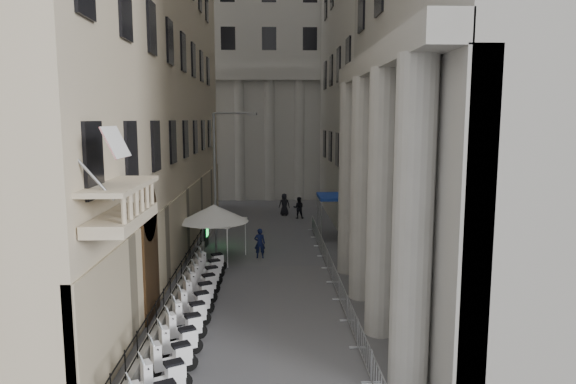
# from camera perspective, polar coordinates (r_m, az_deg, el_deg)

# --- Properties ---
(far_building) EXTENTS (22.00, 10.00, 30.00)m
(far_building) POSITION_cam_1_polar(r_m,az_deg,el_deg) (57.10, -2.10, 14.93)
(far_building) COLOR #A8A69F
(far_building) RESTS_ON ground
(iron_fence) EXTENTS (0.30, 28.00, 1.40)m
(iron_fence) POSITION_cam_1_polar(r_m,az_deg,el_deg) (28.24, -10.91, -8.86)
(iron_fence) COLOR black
(iron_fence) RESTS_ON ground
(blue_awning) EXTENTS (1.60, 3.00, 3.00)m
(blue_awning) POSITION_cam_1_polar(r_m,az_deg,el_deg) (35.86, 4.63, -5.11)
(blue_awning) COLOR navy
(blue_awning) RESTS_ON ground
(scooter_2) EXTENTS (1.50, 1.14, 1.50)m
(scooter_2) POSITION_cam_1_polar(r_m,az_deg,el_deg) (17.89, -12.71, -19.23)
(scooter_2) COLOR white
(scooter_2) RESTS_ON ground
(scooter_3) EXTENTS (1.50, 1.14, 1.50)m
(scooter_3) POSITION_cam_1_polar(r_m,az_deg,el_deg) (18.98, -11.99, -17.52)
(scooter_3) COLOR white
(scooter_3) RESTS_ON ground
(scooter_4) EXTENTS (1.50, 1.14, 1.50)m
(scooter_4) POSITION_cam_1_polar(r_m,az_deg,el_deg) (20.10, -11.35, -16.01)
(scooter_4) COLOR white
(scooter_4) RESTS_ON ground
(scooter_5) EXTENTS (1.50, 1.14, 1.50)m
(scooter_5) POSITION_cam_1_polar(r_m,az_deg,el_deg) (21.23, -10.79, -14.65)
(scooter_5) COLOR white
(scooter_5) RESTS_ON ground
(scooter_6) EXTENTS (1.50, 1.14, 1.50)m
(scooter_6) POSITION_cam_1_polar(r_m,az_deg,el_deg) (22.37, -10.30, -13.43)
(scooter_6) COLOR white
(scooter_6) RESTS_ON ground
(scooter_7) EXTENTS (1.50, 1.14, 1.50)m
(scooter_7) POSITION_cam_1_polar(r_m,az_deg,el_deg) (23.52, -9.85, -12.33)
(scooter_7) COLOR white
(scooter_7) RESTS_ON ground
(scooter_8) EXTENTS (1.50, 1.14, 1.50)m
(scooter_8) POSITION_cam_1_polar(r_m,az_deg,el_deg) (24.68, -9.45, -11.33)
(scooter_8) COLOR white
(scooter_8) RESTS_ON ground
(scooter_9) EXTENTS (1.50, 1.14, 1.50)m
(scooter_9) POSITION_cam_1_polar(r_m,az_deg,el_deg) (25.85, -9.09, -10.42)
(scooter_9) COLOR white
(scooter_9) RESTS_ON ground
(scooter_10) EXTENTS (1.50, 1.14, 1.50)m
(scooter_10) POSITION_cam_1_polar(r_m,az_deg,el_deg) (27.02, -8.77, -9.59)
(scooter_10) COLOR white
(scooter_10) RESTS_ON ground
(scooter_11) EXTENTS (1.50, 1.14, 1.50)m
(scooter_11) POSITION_cam_1_polar(r_m,az_deg,el_deg) (28.20, -8.47, -8.82)
(scooter_11) COLOR white
(scooter_11) RESTS_ON ground
(barrier_1) EXTENTS (0.60, 2.40, 1.10)m
(barrier_1) POSITION_cam_1_polar(r_m,az_deg,el_deg) (18.31, 8.42, -18.44)
(barrier_1) COLOR #ACAFB4
(barrier_1) RESTS_ON ground
(barrier_2) EXTENTS (0.60, 2.40, 1.10)m
(barrier_2) POSITION_cam_1_polar(r_m,az_deg,el_deg) (20.54, 7.12, -15.36)
(barrier_2) COLOR #ACAFB4
(barrier_2) RESTS_ON ground
(barrier_3) EXTENTS (0.60, 2.40, 1.10)m
(barrier_3) POSITION_cam_1_polar(r_m,az_deg,el_deg) (22.83, 6.11, -12.89)
(barrier_3) COLOR #ACAFB4
(barrier_3) RESTS_ON ground
(barrier_4) EXTENTS (0.60, 2.40, 1.10)m
(barrier_4) POSITION_cam_1_polar(r_m,az_deg,el_deg) (25.16, 5.30, -10.87)
(barrier_4) COLOR #ACAFB4
(barrier_4) RESTS_ON ground
(barrier_5) EXTENTS (0.60, 2.40, 1.10)m
(barrier_5) POSITION_cam_1_polar(r_m,az_deg,el_deg) (27.52, 4.64, -9.19)
(barrier_5) COLOR #ACAFB4
(barrier_5) RESTS_ON ground
(barrier_6) EXTENTS (0.60, 2.40, 1.10)m
(barrier_6) POSITION_cam_1_polar(r_m,az_deg,el_deg) (29.90, 4.09, -7.78)
(barrier_6) COLOR #ACAFB4
(barrier_6) RESTS_ON ground
(barrier_7) EXTENTS (0.60, 2.40, 1.10)m
(barrier_7) POSITION_cam_1_polar(r_m,az_deg,el_deg) (32.30, 3.62, -6.57)
(barrier_7) COLOR #ACAFB4
(barrier_7) RESTS_ON ground
(barrier_8) EXTENTS (0.60, 2.40, 1.10)m
(barrier_8) POSITION_cam_1_polar(r_m,az_deg,el_deg) (34.71, 3.22, -5.54)
(barrier_8) COLOR #ACAFB4
(barrier_8) RESTS_ON ground
(barrier_9) EXTENTS (0.60, 2.40, 1.10)m
(barrier_9) POSITION_cam_1_polar(r_m,az_deg,el_deg) (37.14, 2.87, -4.63)
(barrier_9) COLOR #ACAFB4
(barrier_9) RESTS_ON ground
(security_tent) EXTENTS (4.02, 4.02, 3.27)m
(security_tent) POSITION_cam_1_polar(r_m,az_deg,el_deg) (30.65, -8.82, -2.22)
(security_tent) COLOR white
(security_tent) RESTS_ON ground
(street_lamp) EXTENTS (2.67, 1.11, 8.58)m
(street_lamp) POSITION_cam_1_polar(r_m,az_deg,el_deg) (30.80, -7.57, 2.37)
(street_lamp) COLOR gray
(street_lamp) RESTS_ON ground
(info_kiosk) EXTENTS (0.34, 0.94, 1.96)m
(info_kiosk) POSITION_cam_1_polar(r_m,az_deg,el_deg) (33.78, -9.20, -4.28)
(info_kiosk) COLOR black
(info_kiosk) RESTS_ON ground
(pedestrian_a) EXTENTS (0.66, 0.44, 1.78)m
(pedestrian_a) POSITION_cam_1_polar(r_m,az_deg,el_deg) (30.54, -3.16, -5.70)
(pedestrian_a) COLOR #0E1539
(pedestrian_a) RESTS_ON ground
(pedestrian_b) EXTENTS (0.92, 0.75, 1.80)m
(pedestrian_b) POSITION_cam_1_polar(r_m,az_deg,el_deg) (42.55, 1.19, -1.76)
(pedestrian_b) COLOR black
(pedestrian_b) RESTS_ON ground
(pedestrian_c) EXTENTS (0.97, 0.67, 1.90)m
(pedestrian_c) POSITION_cam_1_polar(r_m,az_deg,el_deg) (43.89, -0.41, -1.39)
(pedestrian_c) COLOR black
(pedestrian_c) RESTS_ON ground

